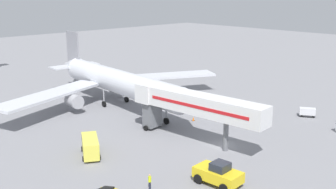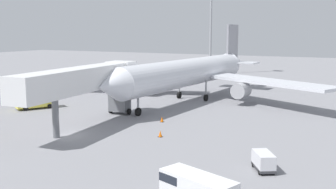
{
  "view_description": "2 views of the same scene",
  "coord_description": "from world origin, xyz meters",
  "px_view_note": "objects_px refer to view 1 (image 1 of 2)",
  "views": [
    {
      "loc": [
        -42.39,
        -33.38,
        21.19
      ],
      "look_at": [
        4.51,
        15.57,
        3.71
      ],
      "focal_mm": 44.18,
      "sensor_mm": 36.0,
      "label": 1
    },
    {
      "loc": [
        28.69,
        -32.62,
        11.12
      ],
      "look_at": [
        2.38,
        18.27,
        2.14
      ],
      "focal_mm": 43.31,
      "sensor_mm": 36.0,
      "label": 2
    }
  ],
  "objects_px": {
    "pushback_tug": "(218,174)",
    "service_van_mid_left": "(90,145)",
    "safety_cone_alpha": "(237,123)",
    "safety_cone_bravo": "(193,119)",
    "ground_crew_worker_foreground": "(150,181)",
    "baggage_cart_rear_right": "(307,112)",
    "airplane_at_gate": "(116,81)",
    "jet_bridge": "(190,104)"
  },
  "relations": [
    {
      "from": "pushback_tug",
      "to": "service_van_mid_left",
      "type": "xyz_separation_m",
      "value": [
        -5.56,
        16.92,
        0.1
      ]
    },
    {
      "from": "safety_cone_alpha",
      "to": "safety_cone_bravo",
      "type": "bearing_deg",
      "value": 116.74
    },
    {
      "from": "service_van_mid_left",
      "to": "ground_crew_worker_foreground",
      "type": "bearing_deg",
      "value": -92.95
    },
    {
      "from": "pushback_tug",
      "to": "safety_cone_bravo",
      "type": "distance_m",
      "value": 22.87
    },
    {
      "from": "baggage_cart_rear_right",
      "to": "ground_crew_worker_foreground",
      "type": "relative_size",
      "value": 1.65
    },
    {
      "from": "baggage_cart_rear_right",
      "to": "service_van_mid_left",
      "type": "bearing_deg",
      "value": 162.46
    },
    {
      "from": "safety_cone_alpha",
      "to": "service_van_mid_left",
      "type": "bearing_deg",
      "value": 165.92
    },
    {
      "from": "ground_crew_worker_foreground",
      "to": "safety_cone_alpha",
      "type": "xyz_separation_m",
      "value": [
        24.22,
        6.57,
        -0.58
      ]
    },
    {
      "from": "airplane_at_gate",
      "to": "safety_cone_alpha",
      "type": "distance_m",
      "value": 24.05
    },
    {
      "from": "pushback_tug",
      "to": "ground_crew_worker_foreground",
      "type": "height_order",
      "value": "pushback_tug"
    },
    {
      "from": "ground_crew_worker_foreground",
      "to": "baggage_cart_rear_right",
      "type": "bearing_deg",
      "value": 1.75
    },
    {
      "from": "jet_bridge",
      "to": "service_van_mid_left",
      "type": "height_order",
      "value": "jet_bridge"
    },
    {
      "from": "ground_crew_worker_foreground",
      "to": "safety_cone_bravo",
      "type": "relative_size",
      "value": 2.56
    },
    {
      "from": "jet_bridge",
      "to": "pushback_tug",
      "type": "distance_m",
      "value": 14.77
    },
    {
      "from": "pushback_tug",
      "to": "ground_crew_worker_foreground",
      "type": "distance_m",
      "value": 7.64
    },
    {
      "from": "baggage_cart_rear_right",
      "to": "ground_crew_worker_foreground",
      "type": "distance_m",
      "value": 36.62
    },
    {
      "from": "safety_cone_alpha",
      "to": "safety_cone_bravo",
      "type": "distance_m",
      "value": 7.19
    },
    {
      "from": "airplane_at_gate",
      "to": "pushback_tug",
      "type": "relative_size",
      "value": 8.47
    },
    {
      "from": "pushback_tug",
      "to": "safety_cone_bravo",
      "type": "xyz_separation_m",
      "value": [
        14.78,
        17.43,
        -0.91
      ]
    },
    {
      "from": "airplane_at_gate",
      "to": "ground_crew_worker_foreground",
      "type": "xyz_separation_m",
      "value": [
        -17.58,
        -29.3,
        -3.62
      ]
    },
    {
      "from": "jet_bridge",
      "to": "baggage_cart_rear_right",
      "type": "xyz_separation_m",
      "value": [
        22.49,
        -6.22,
        -4.51
      ]
    },
    {
      "from": "jet_bridge",
      "to": "safety_cone_alpha",
      "type": "xyz_separation_m",
      "value": [
        10.1,
        -0.77,
        -5.0
      ]
    },
    {
      "from": "safety_cone_alpha",
      "to": "ground_crew_worker_foreground",
      "type": "bearing_deg",
      "value": -164.83
    },
    {
      "from": "pushback_tug",
      "to": "service_van_mid_left",
      "type": "bearing_deg",
      "value": 108.2
    },
    {
      "from": "baggage_cart_rear_right",
      "to": "airplane_at_gate",
      "type": "bearing_deg",
      "value": 124.01
    },
    {
      "from": "baggage_cart_rear_right",
      "to": "safety_cone_alpha",
      "type": "xyz_separation_m",
      "value": [
        -12.39,
        5.45,
        -0.48
      ]
    },
    {
      "from": "safety_cone_alpha",
      "to": "airplane_at_gate",
      "type": "bearing_deg",
      "value": 106.27
    },
    {
      "from": "airplane_at_gate",
      "to": "safety_cone_alpha",
      "type": "xyz_separation_m",
      "value": [
        6.64,
        -22.74,
        -4.19
      ]
    },
    {
      "from": "safety_cone_bravo",
      "to": "ground_crew_worker_foreground",
      "type": "bearing_deg",
      "value": -148.24
    },
    {
      "from": "pushback_tug",
      "to": "ground_crew_worker_foreground",
      "type": "bearing_deg",
      "value": 144.42
    },
    {
      "from": "baggage_cart_rear_right",
      "to": "ground_crew_worker_foreground",
      "type": "bearing_deg",
      "value": -178.25
    },
    {
      "from": "baggage_cart_rear_right",
      "to": "safety_cone_alpha",
      "type": "relative_size",
      "value": 4.09
    },
    {
      "from": "airplane_at_gate",
      "to": "pushback_tug",
      "type": "distance_m",
      "value": 35.76
    },
    {
      "from": "service_van_mid_left",
      "to": "ground_crew_worker_foreground",
      "type": "height_order",
      "value": "service_van_mid_left"
    },
    {
      "from": "airplane_at_gate",
      "to": "jet_bridge",
      "type": "distance_m",
      "value": 22.25
    },
    {
      "from": "jet_bridge",
      "to": "pushback_tug",
      "type": "xyz_separation_m",
      "value": [
        -7.92,
        -11.78,
        -4.09
      ]
    },
    {
      "from": "jet_bridge",
      "to": "safety_cone_bravo",
      "type": "distance_m",
      "value": 10.2
    },
    {
      "from": "pushback_tug",
      "to": "safety_cone_bravo",
      "type": "relative_size",
      "value": 8.04
    },
    {
      "from": "jet_bridge",
      "to": "service_van_mid_left",
      "type": "distance_m",
      "value": 14.97
    },
    {
      "from": "pushback_tug",
      "to": "baggage_cart_rear_right",
      "type": "bearing_deg",
      "value": 10.36
    },
    {
      "from": "safety_cone_bravo",
      "to": "jet_bridge",
      "type": "bearing_deg",
      "value": -140.51
    },
    {
      "from": "ground_crew_worker_foreground",
      "to": "safety_cone_bravo",
      "type": "bearing_deg",
      "value": 31.76
    }
  ]
}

